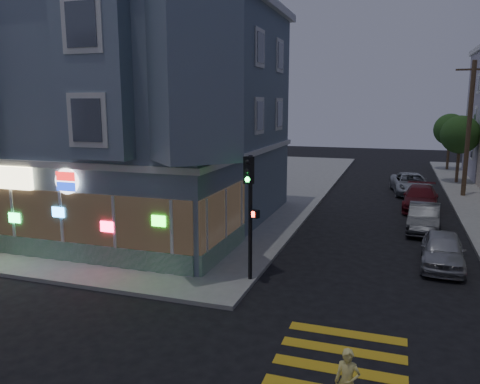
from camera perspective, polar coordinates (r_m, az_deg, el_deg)
The scene contains 12 objects.
ground at distance 14.56m, azimuth -15.30°, elevation -15.39°, with size 120.00×120.00×0.00m, color black.
sidewalk_nw at distance 40.25m, azimuth -13.16°, elevation 1.46°, with size 33.00×42.00×0.15m, color gray.
corner_building at distance 25.61m, azimuth -13.47°, elevation 9.27°, with size 14.60×14.60×11.40m.
utility_pole at distance 35.07m, azimuth 26.13°, elevation 7.11°, with size 2.20×0.30×9.00m.
street_tree_near at distance 41.09m, azimuth 25.26°, elevation 6.33°, with size 3.00×3.00×5.30m.
street_tree_far at distance 49.03m, azimuth 24.24°, elevation 6.95°, with size 3.00×3.00×5.30m.
running_child at distance 10.53m, azimuth 12.93°, elevation -21.68°, with size 0.52×0.34×1.42m, color #F5E87D.
parked_car_a at distance 20.11m, azimuth 23.47°, elevation -6.50°, with size 1.60×3.97×1.35m, color #9FA1A6.
parked_car_b at distance 25.26m, azimuth 21.50°, elevation -2.95°, with size 1.46×4.18×1.38m, color #3A3B3F.
parked_car_c at distance 30.34m, azimuth 21.15°, elevation -0.70°, with size 1.99×4.89×1.42m, color maroon.
parked_car_d at distance 35.44m, azimuth 20.10°, elevation 0.94°, with size 2.42×5.25×1.46m, color #AFB6BB.
traffic_signal at distance 16.10m, azimuth 1.22°, elevation -0.64°, with size 0.57×0.50×4.44m.
Camera 1 is at (7.53, -10.75, 6.30)m, focal length 35.00 mm.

